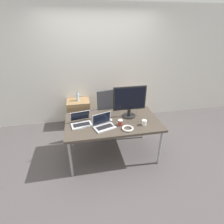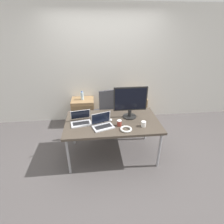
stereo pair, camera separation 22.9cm
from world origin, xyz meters
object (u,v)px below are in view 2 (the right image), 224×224
laptop_right (81,120)px  monitor (130,102)px  cabinet_left (83,112)px  laptop_left (102,124)px  cabinet_right (134,109)px  coffee_cup_white (144,124)px  water_bottle (82,96)px  coffee_cup_brown (119,123)px  cable_coil (126,129)px  office_chair (108,117)px  mouse (111,120)px

laptop_right → monitor: size_ratio=0.63×
cabinet_left → monitor: size_ratio=1.10×
cabinet_left → laptop_left: 1.49m
cabinet_right → coffee_cup_white: coffee_cup_white is taller
cabinet_right → laptop_right: size_ratio=1.74×
water_bottle → coffee_cup_brown: (0.66, -1.37, 0.04)m
monitor → cabinet_right: bearing=72.0°
laptop_right → coffee_cup_brown: bearing=-14.4°
laptop_left → laptop_right: 0.38m
cable_coil → office_chair: bearing=101.3°
water_bottle → coffee_cup_brown: water_bottle is taller
laptop_right → mouse: (0.50, 0.02, -0.03)m
water_bottle → coffee_cup_brown: bearing=-64.3°
cabinet_left → laptop_left: laptop_left is taller
cabinet_right → coffee_cup_brown: (-0.58, -1.37, 0.45)m
monitor → coffee_cup_white: (0.16, -0.34, -0.25)m
water_bottle → laptop_left: laptop_left is taller
mouse → coffee_cup_brown: (0.12, -0.18, 0.03)m
office_chair → laptop_left: bearing=-100.1°
cabinet_left → mouse: (0.54, -1.19, 0.41)m
water_bottle → coffee_cup_brown: 1.53m
cabinet_left → coffee_cup_brown: size_ratio=6.32×
coffee_cup_white → monitor: bearing=115.6°
cabinet_right → laptop_right: 1.76m
laptop_left → laptop_right: laptop_left is taller
monitor → cabinet_left: bearing=129.0°
monitor → cable_coil: size_ratio=3.09×
water_bottle → laptop_left: bearing=-74.1°
cabinet_left → mouse: size_ratio=9.27×
water_bottle → mouse: (0.54, -1.20, 0.01)m
mouse → coffee_cup_brown: bearing=-55.6°
coffee_cup_white → cable_coil: bearing=-165.4°
laptop_right → cable_coil: 0.77m
coffee_cup_brown → water_bottle: bearing=115.7°
office_chair → laptop_right: bearing=-125.1°
mouse → laptop_right: bearing=-178.0°
cabinet_right → coffee_cup_brown: coffee_cup_brown is taller
monitor → coffee_cup_white: 0.45m
water_bottle → mouse: water_bottle is taller
coffee_cup_white → cable_coil: size_ratio=0.48×
water_bottle → mouse: bearing=-65.7°
cable_coil → cabinet_right: bearing=71.9°
cabinet_left → office_chair: bearing=-41.9°
laptop_left → monitor: monitor is taller
office_chair → coffee_cup_white: (0.50, -0.94, 0.35)m
cabinet_left → cable_coil: (0.75, -1.51, 0.41)m
cable_coil → water_bottle: bearing=116.3°
water_bottle → laptop_left: (0.39, -1.37, 0.04)m
cabinet_right → cable_coil: 1.64m
laptop_left → coffee_cup_brown: bearing=-1.5°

